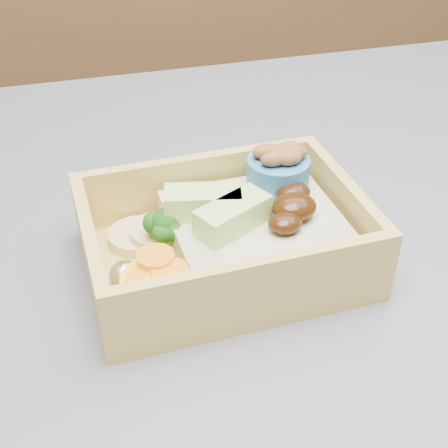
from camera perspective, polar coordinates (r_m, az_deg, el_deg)
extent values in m
cube|color=brown|center=(1.75, -11.63, 9.72)|extent=(3.20, 0.60, 0.90)
cube|color=#37373C|center=(0.42, -0.12, -11.23)|extent=(1.24, 0.84, 0.04)
cube|color=tan|center=(0.44, 0.00, -3.40)|extent=(0.19, 0.14, 0.01)
cube|color=tan|center=(0.48, -2.33, 3.81)|extent=(0.19, 0.02, 0.05)
cube|color=tan|center=(0.38, 2.94, -6.07)|extent=(0.19, 0.02, 0.05)
cube|color=tan|center=(0.46, 10.85, 1.49)|extent=(0.01, 0.12, 0.05)
cube|color=tan|center=(0.41, -12.00, -2.82)|extent=(0.01, 0.12, 0.05)
cube|color=tan|center=(0.44, 2.88, -0.90)|extent=(0.12, 0.11, 0.03)
ellipsoid|color=black|center=(0.42, 6.41, 1.56)|extent=(0.03, 0.03, 0.02)
ellipsoid|color=black|center=(0.44, 6.33, 2.85)|extent=(0.03, 0.02, 0.01)
ellipsoid|color=black|center=(0.41, 5.60, 0.08)|extent=(0.02, 0.02, 0.01)
cube|color=#B2E97A|center=(0.41, 0.82, 0.79)|extent=(0.06, 0.04, 0.02)
cube|color=#B2E97A|center=(0.43, -1.94, 2.00)|extent=(0.06, 0.03, 0.02)
cylinder|color=#71A156|center=(0.44, -5.15, -1.88)|extent=(0.01, 0.01, 0.02)
sphere|color=#1D5613|center=(0.43, -5.28, 0.11)|extent=(0.02, 0.02, 0.02)
sphere|color=#1D5613|center=(0.43, -4.32, 0.40)|extent=(0.02, 0.02, 0.02)
sphere|color=#1D5613|center=(0.43, -6.38, 0.10)|extent=(0.02, 0.02, 0.02)
sphere|color=#1D5613|center=(0.42, -4.62, -0.71)|extent=(0.01, 0.01, 0.01)
sphere|color=#1D5613|center=(0.42, -5.62, -0.81)|extent=(0.01, 0.01, 0.01)
sphere|color=#1D5613|center=(0.44, -5.55, 0.47)|extent=(0.01, 0.01, 0.01)
cylinder|color=yellow|center=(0.40, -6.11, -5.99)|extent=(0.05, 0.05, 0.02)
cylinder|color=orange|center=(0.39, -6.33, -4.34)|extent=(0.03, 0.03, 0.00)
cylinder|color=orange|center=(0.39, -7.18, -4.98)|extent=(0.03, 0.03, 0.00)
cylinder|color=orange|center=(0.39, -4.89, -4.40)|extent=(0.03, 0.03, 0.00)
cylinder|color=orange|center=(0.40, -6.29, -3.03)|extent=(0.03, 0.03, 0.00)
cylinder|color=#DDBA7F|center=(0.46, -7.91, -1.15)|extent=(0.04, 0.04, 0.01)
cylinder|color=#DDBA7F|center=(0.45, -5.98, -0.75)|extent=(0.04, 0.04, 0.01)
ellipsoid|color=silver|center=(0.46, -4.12, 0.76)|extent=(0.02, 0.02, 0.02)
ellipsoid|color=silver|center=(0.41, -9.01, -4.62)|extent=(0.02, 0.02, 0.02)
cylinder|color=teal|center=(0.46, 4.95, 4.76)|extent=(0.05, 0.05, 0.02)
ellipsoid|color=brown|center=(0.45, 5.05, 6.48)|extent=(0.02, 0.01, 0.01)
ellipsoid|color=brown|center=(0.46, 5.96, 6.89)|extent=(0.02, 0.01, 0.01)
ellipsoid|color=brown|center=(0.45, 3.81, 6.64)|extent=(0.02, 0.01, 0.01)
ellipsoid|color=brown|center=(0.45, 5.96, 6.04)|extent=(0.02, 0.01, 0.01)
ellipsoid|color=brown|center=(0.44, 4.60, 5.98)|extent=(0.02, 0.01, 0.01)
ellipsoid|color=brown|center=(0.45, 6.44, 6.47)|extent=(0.02, 0.01, 0.01)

